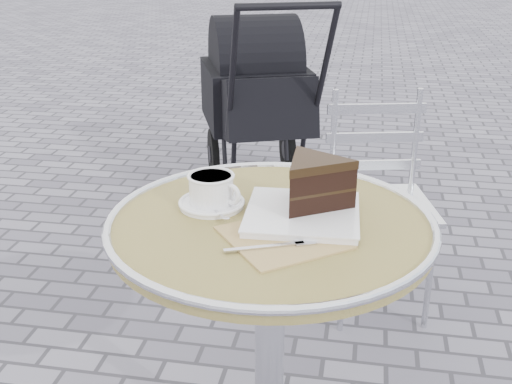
% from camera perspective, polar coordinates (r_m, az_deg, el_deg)
% --- Properties ---
extents(cafe_table, '(0.72, 0.72, 0.74)m').
position_cam_1_polar(cafe_table, '(1.47, 1.27, -8.37)').
color(cafe_table, silver).
rests_on(cafe_table, ground).
extents(cappuccino_set, '(0.15, 0.17, 0.08)m').
position_cam_1_polar(cappuccino_set, '(1.45, -3.93, -0.04)').
color(cappuccino_set, white).
rests_on(cappuccino_set, cafe_table).
extents(cake_plate_set, '(0.31, 0.38, 0.13)m').
position_cam_1_polar(cake_plate_set, '(1.40, 4.91, 0.19)').
color(cake_plate_set, tan).
rests_on(cake_plate_set, cafe_table).
extents(bistro_chair, '(0.43, 0.43, 0.79)m').
position_cam_1_polar(bistro_chair, '(2.35, 10.67, 1.42)').
color(bistro_chair, silver).
rests_on(bistro_chair, ground).
extents(baby_stroller, '(0.77, 1.10, 1.05)m').
position_cam_1_polar(baby_stroller, '(3.30, 0.26, 7.66)').
color(baby_stroller, black).
rests_on(baby_stroller, ground).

